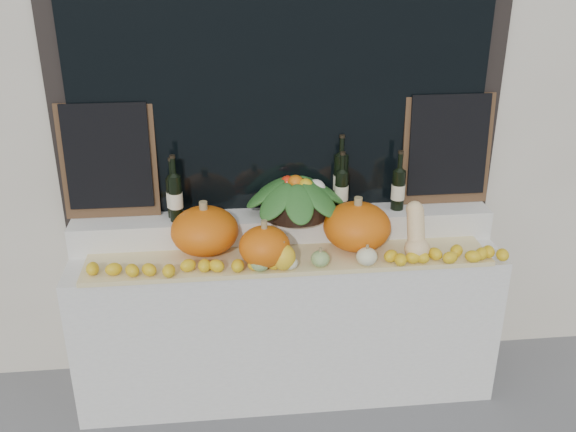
{
  "coord_description": "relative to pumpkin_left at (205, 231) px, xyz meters",
  "views": [
    {
      "loc": [
        -0.32,
        -1.54,
        2.46
      ],
      "look_at": [
        0.0,
        1.45,
        1.12
      ],
      "focal_mm": 40.0,
      "sensor_mm": 36.0,
      "label": 1
    }
  ],
  "objects": [
    {
      "name": "display_sill",
      "position": [
        0.43,
        0.02,
        -0.59
      ],
      "size": [
        2.3,
        0.55,
        0.88
      ],
      "primitive_type": "cube",
      "color": "silver",
      "rests_on": "ground"
    },
    {
      "name": "rear_tier",
      "position": [
        0.43,
        0.17,
        -0.07
      ],
      "size": [
        2.3,
        0.25,
        0.16
      ],
      "primitive_type": "cube",
      "color": "silver",
      "rests_on": "display_sill"
    },
    {
      "name": "straw_bedding",
      "position": [
        0.43,
        -0.11,
        -0.14
      ],
      "size": [
        2.1,
        0.32,
        0.02
      ],
      "primitive_type": "cube",
      "color": "tan",
      "rests_on": "display_sill"
    },
    {
      "name": "pumpkin_left",
      "position": [
        0.0,
        0.0,
        0.0
      ],
      "size": [
        0.41,
        0.41,
        0.25
      ],
      "primitive_type": "ellipsoid",
      "rotation": [
        0.0,
        0.0,
        0.16
      ],
      "color": "#DA600B",
      "rests_on": "straw_bedding"
    },
    {
      "name": "pumpkin_right",
      "position": [
        0.8,
        -0.03,
        0.0
      ],
      "size": [
        0.41,
        0.41,
        0.25
      ],
      "primitive_type": "ellipsoid",
      "rotation": [
        0.0,
        0.0,
        0.16
      ],
      "color": "#DA600B",
      "rests_on": "straw_bedding"
    },
    {
      "name": "pumpkin_center",
      "position": [
        0.3,
        -0.17,
        -0.02
      ],
      "size": [
        0.28,
        0.28,
        0.21
      ],
      "primitive_type": "ellipsoid",
      "rotation": [
        0.0,
        0.0,
        0.09
      ],
      "color": "#DA600B",
      "rests_on": "straw_bedding"
    },
    {
      "name": "butternut_squash",
      "position": [
        1.08,
        -0.16,
        0.0
      ],
      "size": [
        0.13,
        0.2,
        0.28
      ],
      "color": "#EBC58A",
      "rests_on": "straw_bedding"
    },
    {
      "name": "decorative_gourds",
      "position": [
        0.48,
        -0.23,
        -0.07
      ],
      "size": [
        0.65,
        0.12,
        0.16
      ],
      "color": "#2B681F",
      "rests_on": "straw_bedding"
    },
    {
      "name": "lemon_heap",
      "position": [
        0.43,
        -0.22,
        -0.09
      ],
      "size": [
        2.2,
        0.16,
        0.06
      ],
      "primitive_type": null,
      "color": "gold",
      "rests_on": "straw_bedding"
    },
    {
      "name": "produce_bowl",
      "position": [
        0.49,
        0.15,
        0.12
      ],
      "size": [
        0.58,
        0.58,
        0.23
      ],
      "color": "black",
      "rests_on": "rear_tier"
    },
    {
      "name": "wine_bottle_far_left",
      "position": [
        -0.15,
        0.13,
        0.14
      ],
      "size": [
        0.08,
        0.08,
        0.37
      ],
      "color": "black",
      "rests_on": "rear_tier"
    },
    {
      "name": "wine_bottle_near_left",
      "position": [
        -0.16,
        0.18,
        0.13
      ],
      "size": [
        0.08,
        0.08,
        0.33
      ],
      "color": "black",
      "rests_on": "rear_tier"
    },
    {
      "name": "wine_bottle_tall",
      "position": [
        0.76,
        0.24,
        0.16
      ],
      "size": [
        0.08,
        0.08,
        0.41
      ],
      "color": "black",
      "rests_on": "rear_tier"
    },
    {
      "name": "wine_bottle_near_right",
      "position": [
        0.75,
        0.18,
        0.13
      ],
      "size": [
        0.08,
        0.08,
        0.34
      ],
      "color": "black",
      "rests_on": "rear_tier"
    },
    {
      "name": "wine_bottle_far_right",
      "position": [
        1.06,
        0.15,
        0.13
      ],
      "size": [
        0.08,
        0.08,
        0.34
      ],
      "color": "black",
      "rests_on": "rear_tier"
    },
    {
      "name": "chalkboard_left",
      "position": [
        -0.49,
        0.23,
        0.33
      ],
      "size": [
        0.5,
        0.08,
        0.62
      ],
      "rotation": [
        -0.08,
        0.0,
        0.0
      ],
      "color": "#4C331E",
      "rests_on": "rear_tier"
    },
    {
      "name": "chalkboard_right",
      "position": [
        1.35,
        0.23,
        0.33
      ],
      "size": [
        0.5,
        0.08,
        0.62
      ],
      "rotation": [
        -0.08,
        0.0,
        0.0
      ],
      "color": "#4C331E",
      "rests_on": "rear_tier"
    }
  ]
}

